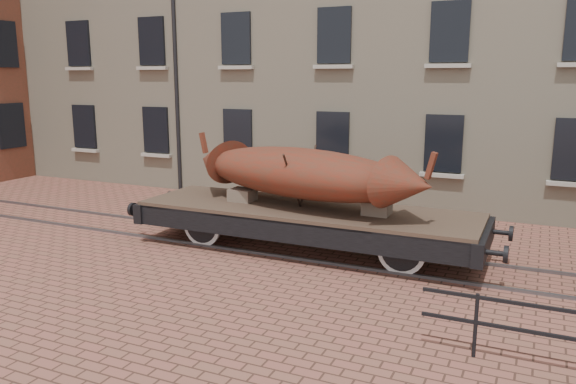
% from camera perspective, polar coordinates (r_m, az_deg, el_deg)
% --- Properties ---
extents(ground, '(90.00, 90.00, 0.00)m').
position_cam_1_polar(ground, '(13.26, 7.20, -6.65)').
color(ground, brown).
extents(rail_track, '(30.00, 1.52, 0.06)m').
position_cam_1_polar(rail_track, '(13.25, 7.20, -6.53)').
color(rail_track, '#59595E').
rests_on(rail_track, ground).
extents(flatcar_wagon, '(9.19, 2.49, 1.39)m').
position_cam_1_polar(flatcar_wagon, '(13.45, 1.85, -2.46)').
color(flatcar_wagon, '#433224').
rests_on(flatcar_wagon, ground).
extents(iron_boat, '(6.68, 3.10, 1.60)m').
position_cam_1_polar(iron_boat, '(13.30, 1.28, 1.98)').
color(iron_boat, maroon).
rests_on(iron_boat, flatcar_wagon).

